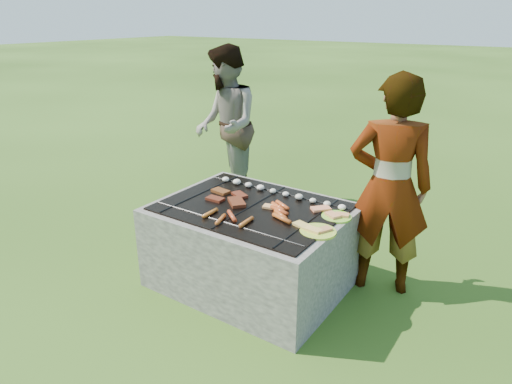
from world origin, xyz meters
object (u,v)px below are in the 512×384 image
plate_far (336,216)px  cook (389,187)px  bystander (226,126)px  plate_near (318,231)px  fire_pit (252,248)px

plate_far → cook: (0.23, 0.31, 0.16)m
bystander → plate_near: bearing=9.4°
cook → bystander: size_ratio=0.96×
bystander → fire_pit: bearing=0.3°
plate_near → cook: 0.64m
plate_near → bystander: bearing=142.9°
fire_pit → bystander: bystander is taller
fire_pit → cook: (0.79, 0.48, 0.49)m
plate_far → bystander: (-1.71, 1.03, 0.19)m
plate_near → plate_far: bearing=90.1°
plate_far → bystander: size_ratio=0.13×
cook → bystander: bystander is taller
bystander → cook: bearing=26.3°
plate_far → cook: 0.42m
plate_far → plate_near: bearing=-89.9°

